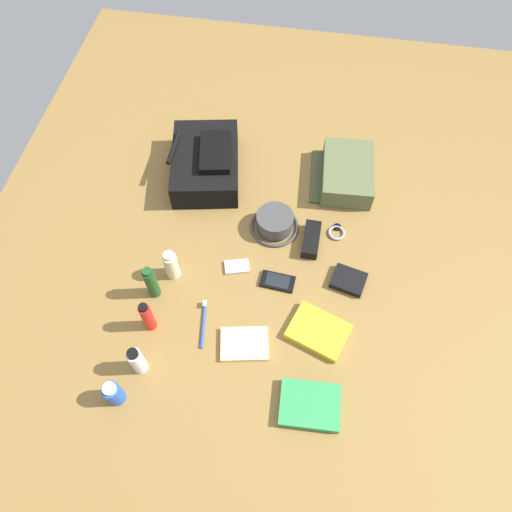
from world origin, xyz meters
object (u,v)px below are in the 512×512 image
Objects in this scene: travel_guidebook at (318,331)px; lotion_bottle at (171,265)px; sunscreen_spray at (147,317)px; paperback_novel at (310,405)px; deodorant_spray at (113,393)px; toothpaste_tube at (137,361)px; bucket_hat at (275,223)px; wristwatch at (337,232)px; toiletry_pouch at (346,173)px; notepad at (245,344)px; sunglasses_case at (311,239)px; toothbrush at (204,321)px; shampoo_bottle at (151,283)px; media_player at (237,267)px; cell_phone at (278,281)px; backpack at (206,163)px; wallet at (349,280)px.

lotion_bottle is at bearing 75.49° from travel_guidebook.
paperback_novel is (-0.17, -0.53, -0.06)m from sunscreen_spray.
deodorant_spray is 0.11m from toothpaste_tube.
bucket_hat reaches higher than wristwatch.
sunscreen_spray reaches higher than toiletry_pouch.
bucket_hat is 0.46m from notepad.
toiletry_pouch is 0.32m from sunglasses_case.
toiletry_pouch reaches higher than toothbrush.
sunscreen_spray is 0.95× the size of shampoo_bottle.
media_player is 0.68× the size of sunglasses_case.
lotion_bottle is at bearing 42.34° from notepad.
toiletry_pouch is 0.75m from lotion_bottle.
lotion_bottle is 0.53m from travel_guidebook.
toiletry_pouch reaches higher than bucket_hat.
toothpaste_tube reaches higher than media_player.
travel_guidebook reaches higher than cell_phone.
paperback_novel is (-0.83, -0.49, -0.05)m from backpack.
toiletry_pouch reaches higher than wristwatch.
deodorant_spray is at bearing 138.13° from cell_phone.
notepad reaches higher than media_player.
sunglasses_case reaches higher than wallet.
backpack reaches higher than wallet.
shampoo_bottle is 0.84× the size of paperback_novel.
toiletry_pouch is 1.01m from toothpaste_tube.
travel_guidebook is 1.80× the size of cell_phone.
toiletry_pouch is 2.71× the size of deodorant_spray.
sunscreen_spray reaches higher than toothpaste_tube.
wristwatch is (0.20, -0.33, 0.00)m from media_player.
cell_phone is (0.03, -0.36, -0.05)m from lotion_bottle.
lotion_bottle reaches higher than cell_phone.
bucket_hat is 1.38× the size of lotion_bottle.
sunglasses_case is (0.36, -0.31, 0.01)m from toothbrush.
toiletry_pouch is at bearing -45.06° from shampoo_bottle.
deodorant_spray is 0.82m from sunglasses_case.
backpack is at bearing 39.96° from travel_guidebook.
sunglasses_case is at bearing 122.69° from wristwatch.
lotion_bottle is 0.23m from media_player.
paperback_novel is 0.52m from media_player.
backpack is 0.72m from notepad.
lotion_bottle is at bearing -2.85° from toothpaste_tube.
toiletry_pouch reaches higher than notepad.
wallet is at bearing -10.87° from paperback_novel.
toothpaste_tube is 0.82m from wristwatch.
media_player is (0.50, -0.27, -0.04)m from deodorant_spray.
notepad is at bearing -164.45° from media_player.
toothbrush is (0.18, -0.16, -0.06)m from toothpaste_tube.
media_player is (0.40, -0.23, -0.06)m from toothpaste_tube.
wallet is (-0.39, -0.58, -0.05)m from backpack.
paperback_novel is at bearing -173.39° from sunglasses_case.
notepad is at bearing -67.51° from toothpaste_tube.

